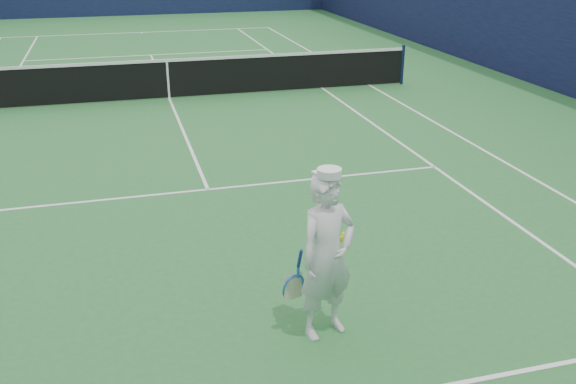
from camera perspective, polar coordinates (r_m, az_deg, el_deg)
The scene contains 5 objects.
ground at distance 16.72m, azimuth -10.50°, elevation 8.15°, with size 80.00×80.00×0.00m, color #286A31.
court_markings at distance 16.72m, azimuth -10.50°, elevation 8.16°, with size 11.03×23.83×0.01m.
windscreen_fence at distance 16.36m, azimuth -11.00°, elevation 14.95°, with size 20.12×36.12×4.00m.
tennis_net at distance 16.60m, azimuth -10.63°, elevation 10.01°, with size 12.88×0.09×1.07m.
tennis_player at distance 6.54m, azimuth 3.49°, elevation -5.72°, with size 0.86×0.60×1.85m.
Camera 1 is at (-1.32, -16.19, 3.96)m, focal length 40.00 mm.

